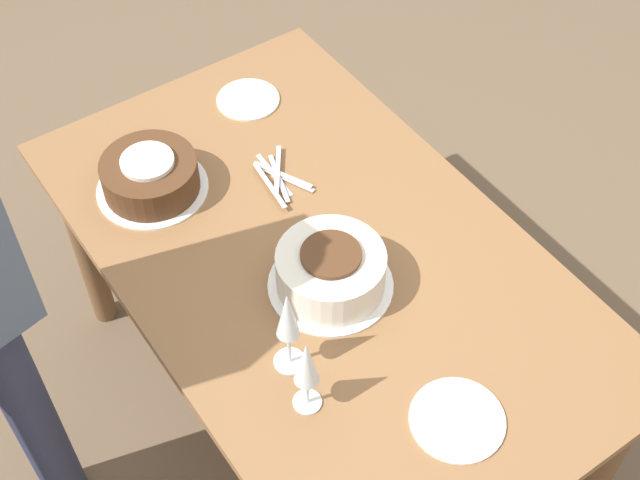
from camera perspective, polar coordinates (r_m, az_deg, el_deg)
ground_plane at (r=2.69m, az=-0.00°, el=-10.70°), size 12.00×12.00×0.00m
dining_table at (r=2.17m, az=-0.00°, el=-2.67°), size 1.50×0.89×0.72m
cake_center_white at (r=1.99m, az=0.69°, el=-1.99°), size 0.29×0.29×0.12m
cake_front_chocolate at (r=2.23m, az=-10.82°, el=4.05°), size 0.28×0.28×0.10m
wine_glass_near at (r=1.74m, az=-0.87°, el=-7.99°), size 0.06×0.06×0.21m
wine_glass_far at (r=1.78m, az=-2.09°, el=-5.05°), size 0.07×0.07×0.24m
dessert_plate_left at (r=2.47m, az=-4.63°, el=8.95°), size 0.17×0.17×0.01m
dessert_plate_right at (r=1.86m, az=8.77°, el=-11.30°), size 0.20×0.20×0.01m
fork_pile at (r=2.25m, az=-2.70°, el=4.06°), size 0.21×0.12×0.02m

